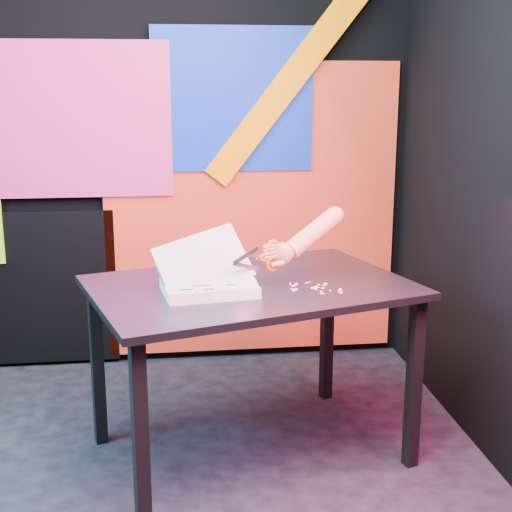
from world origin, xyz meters
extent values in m
cube|color=black|center=(0.00, 1.50, 1.35)|extent=(3.00, 0.01, 2.70)
cube|color=red|center=(0.65, 1.47, 0.85)|extent=(1.60, 0.02, 1.60)
cube|color=#0B26A5|center=(0.55, 1.46, 1.45)|extent=(0.85, 0.02, 0.75)
cube|color=#C92467|center=(-0.25, 1.45, 1.35)|extent=(0.95, 0.02, 0.80)
cube|color=orange|center=(0.85, 1.44, 1.55)|extent=(0.91, 0.02, 1.11)
cube|color=black|center=(0.08, -0.13, 0.36)|extent=(0.06, 0.06, 0.72)
cube|color=black|center=(-0.12, 0.55, 0.36)|extent=(0.06, 0.06, 0.72)
cube|color=black|center=(1.16, 0.20, 0.36)|extent=(0.06, 0.06, 0.72)
cube|color=black|center=(0.95, 0.88, 0.36)|extent=(0.06, 0.06, 0.72)
cube|color=#292A33|center=(0.52, 0.38, 0.73)|extent=(1.43, 1.16, 0.03)
cube|color=silver|center=(0.34, 0.27, 0.77)|extent=(0.38, 0.30, 0.04)
cube|color=white|center=(0.34, 0.27, 0.79)|extent=(0.38, 0.30, 0.00)
cube|color=white|center=(0.34, 0.27, 0.80)|extent=(0.38, 0.29, 0.11)
cube|color=white|center=(0.33, 0.28, 0.82)|extent=(0.39, 0.28, 0.18)
cube|color=white|center=(0.32, 0.30, 0.87)|extent=(0.40, 0.24, 0.26)
cylinder|color=black|center=(0.21, 0.13, 0.79)|extent=(0.01, 0.01, 0.00)
cylinder|color=black|center=(0.24, 0.13, 0.79)|extent=(0.01, 0.01, 0.00)
cylinder|color=black|center=(0.26, 0.14, 0.79)|extent=(0.01, 0.01, 0.00)
cylinder|color=black|center=(0.29, 0.14, 0.79)|extent=(0.01, 0.01, 0.00)
cylinder|color=black|center=(0.32, 0.15, 0.79)|extent=(0.01, 0.01, 0.00)
cylinder|color=black|center=(0.35, 0.15, 0.79)|extent=(0.01, 0.01, 0.00)
cylinder|color=black|center=(0.38, 0.16, 0.79)|extent=(0.01, 0.01, 0.00)
cylinder|color=black|center=(0.40, 0.16, 0.79)|extent=(0.01, 0.01, 0.00)
cylinder|color=black|center=(0.43, 0.16, 0.79)|extent=(0.01, 0.01, 0.00)
cylinder|color=black|center=(0.46, 0.17, 0.79)|extent=(0.01, 0.01, 0.00)
cylinder|color=black|center=(0.49, 0.17, 0.79)|extent=(0.01, 0.01, 0.00)
cylinder|color=black|center=(0.52, 0.18, 0.79)|extent=(0.01, 0.01, 0.00)
cylinder|color=black|center=(0.17, 0.36, 0.79)|extent=(0.01, 0.01, 0.00)
cylinder|color=black|center=(0.20, 0.36, 0.79)|extent=(0.01, 0.01, 0.00)
cylinder|color=black|center=(0.23, 0.37, 0.79)|extent=(0.01, 0.01, 0.00)
cylinder|color=black|center=(0.26, 0.37, 0.79)|extent=(0.01, 0.01, 0.00)
cylinder|color=black|center=(0.29, 0.38, 0.79)|extent=(0.01, 0.01, 0.00)
cylinder|color=black|center=(0.31, 0.38, 0.79)|extent=(0.01, 0.01, 0.00)
cylinder|color=black|center=(0.34, 0.38, 0.79)|extent=(0.01, 0.01, 0.00)
cylinder|color=black|center=(0.37, 0.39, 0.79)|extent=(0.01, 0.01, 0.00)
cylinder|color=black|center=(0.40, 0.39, 0.79)|extent=(0.01, 0.01, 0.00)
cylinder|color=black|center=(0.43, 0.40, 0.79)|extent=(0.01, 0.01, 0.00)
cylinder|color=black|center=(0.45, 0.40, 0.79)|extent=(0.01, 0.01, 0.00)
cylinder|color=black|center=(0.48, 0.41, 0.79)|extent=(0.01, 0.01, 0.00)
cube|color=black|center=(0.26, 0.30, 0.79)|extent=(0.06, 0.02, 0.00)
cube|color=black|center=(0.36, 0.30, 0.79)|extent=(0.05, 0.02, 0.00)
cube|color=black|center=(0.31, 0.23, 0.79)|extent=(0.08, 0.02, 0.00)
cube|color=black|center=(0.43, 0.22, 0.79)|extent=(0.04, 0.02, 0.00)
cube|color=black|center=(0.26, 0.18, 0.79)|extent=(0.05, 0.02, 0.00)
cube|color=black|center=(0.38, 0.35, 0.79)|extent=(0.06, 0.02, 0.00)
cube|color=black|center=(0.34, 0.17, 0.79)|extent=(0.04, 0.02, 0.00)
cube|color=silver|center=(0.49, 0.26, 0.90)|extent=(0.11, 0.07, 0.06)
cube|color=silver|center=(0.49, 0.26, 0.86)|extent=(0.11, 0.07, 0.06)
cylinder|color=silver|center=(0.54, 0.29, 0.88)|extent=(0.02, 0.02, 0.01)
cube|color=#DD4D00|center=(0.56, 0.30, 0.87)|extent=(0.04, 0.03, 0.02)
cube|color=#DD4D00|center=(0.56, 0.30, 0.89)|extent=(0.04, 0.03, 0.02)
torus|color=#DD4D00|center=(0.60, 0.32, 0.91)|extent=(0.06, 0.05, 0.07)
torus|color=#DD4D00|center=(0.60, 0.32, 0.85)|extent=(0.06, 0.05, 0.07)
ellipsoid|color=#B4724A|center=(0.64, 0.35, 0.88)|extent=(0.09, 0.05, 0.09)
cylinder|color=#B4724A|center=(0.60, 0.32, 0.87)|extent=(0.07, 0.05, 0.02)
cylinder|color=#B4724A|center=(0.60, 0.32, 0.89)|extent=(0.06, 0.05, 0.02)
cylinder|color=#B4724A|center=(0.60, 0.32, 0.90)|extent=(0.06, 0.05, 0.02)
cylinder|color=#B4724A|center=(0.60, 0.32, 0.92)|extent=(0.05, 0.04, 0.02)
cylinder|color=#B4724A|center=(0.62, 0.32, 0.84)|extent=(0.06, 0.04, 0.03)
cylinder|color=#B4724A|center=(0.68, 0.37, 0.88)|extent=(0.08, 0.08, 0.06)
cylinder|color=#B4724A|center=(0.78, 0.44, 0.94)|extent=(0.28, 0.21, 0.19)
sphere|color=#B4724A|center=(0.89, 0.50, 1.00)|extent=(0.07, 0.07, 0.07)
cube|color=white|center=(0.79, 0.28, 0.75)|extent=(0.01, 0.01, 0.00)
cube|color=white|center=(0.78, 0.23, 0.75)|extent=(0.01, 0.02, 0.00)
cube|color=white|center=(0.82, 0.34, 0.75)|extent=(0.02, 0.02, 0.00)
cube|color=white|center=(0.75, 0.37, 0.75)|extent=(0.03, 0.02, 0.00)
cube|color=white|center=(0.68, 0.28, 0.75)|extent=(0.03, 0.01, 0.00)
cube|color=white|center=(0.69, 0.33, 0.75)|extent=(0.03, 0.02, 0.00)
cube|color=white|center=(0.79, 0.33, 0.75)|extent=(0.01, 0.01, 0.00)
cube|color=white|center=(0.77, 0.30, 0.75)|extent=(0.02, 0.02, 0.00)
cube|color=white|center=(0.81, 0.24, 0.75)|extent=(0.01, 0.01, 0.00)
cube|color=white|center=(0.86, 0.25, 0.75)|extent=(0.01, 0.02, 0.00)
cube|color=white|center=(0.85, 0.21, 0.75)|extent=(0.02, 0.02, 0.00)
cube|color=white|center=(0.78, 0.21, 0.75)|extent=(0.02, 0.01, 0.00)
cube|color=white|center=(0.81, 0.32, 0.75)|extent=(0.02, 0.01, 0.00)
cube|color=white|center=(0.68, 0.36, 0.75)|extent=(0.01, 0.03, 0.00)
cube|color=white|center=(0.76, 0.29, 0.75)|extent=(0.02, 0.01, 0.00)
cube|color=white|center=(0.76, 0.27, 0.75)|extent=(0.01, 0.02, 0.00)
cube|color=white|center=(0.85, 0.24, 0.75)|extent=(0.01, 0.02, 0.00)
cube|color=white|center=(0.70, 0.36, 0.75)|extent=(0.01, 0.02, 0.00)
cube|color=white|center=(0.68, 0.26, 0.75)|extent=(0.02, 0.01, 0.00)
camera|label=1|loc=(0.20, -2.36, 1.54)|focal=50.00mm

